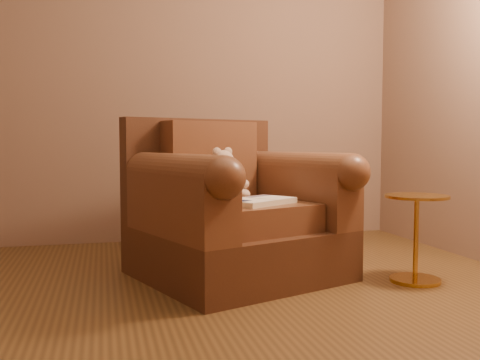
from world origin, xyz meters
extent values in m
plane|color=brown|center=(0.00, 0.00, 0.00)|extent=(4.00, 4.00, 0.00)
cube|color=#846551|center=(0.00, 2.00, 1.35)|extent=(4.00, 0.02, 2.70)
cube|color=#492918|center=(0.34, 0.69, 0.15)|extent=(1.32, 1.29, 0.29)
cube|color=#492918|center=(0.19, 1.11, 0.62)|extent=(1.02, 0.46, 0.65)
cube|color=brown|center=(0.36, 0.65, 0.37)|extent=(0.82, 0.90, 0.16)
cube|color=brown|center=(0.24, 0.98, 0.69)|extent=(0.63, 0.37, 0.47)
cube|color=brown|center=(-0.03, 0.50, 0.46)|extent=(0.50, 0.91, 0.33)
cube|color=brown|center=(0.76, 0.79, 0.46)|extent=(0.50, 0.91, 0.33)
cylinder|color=brown|center=(-0.03, 0.50, 0.63)|extent=(0.50, 0.91, 0.21)
cylinder|color=brown|center=(0.76, 0.79, 0.63)|extent=(0.50, 0.91, 0.21)
ellipsoid|color=#D5B195|center=(0.30, 0.83, 0.54)|extent=(0.19, 0.17, 0.20)
sphere|color=#D5B195|center=(0.29, 0.84, 0.68)|extent=(0.14, 0.14, 0.14)
ellipsoid|color=#D5B195|center=(0.25, 0.82, 0.73)|extent=(0.05, 0.03, 0.05)
ellipsoid|color=#D5B195|center=(0.33, 0.87, 0.73)|extent=(0.05, 0.03, 0.05)
ellipsoid|color=beige|center=(0.33, 0.79, 0.66)|extent=(0.06, 0.04, 0.05)
sphere|color=black|center=(0.34, 0.77, 0.67)|extent=(0.02, 0.02, 0.02)
ellipsoid|color=#D5B195|center=(0.27, 0.72, 0.54)|extent=(0.06, 0.12, 0.06)
ellipsoid|color=#D5B195|center=(0.41, 0.81, 0.54)|extent=(0.06, 0.12, 0.06)
ellipsoid|color=#D5B195|center=(0.32, 0.71, 0.48)|extent=(0.07, 0.12, 0.06)
ellipsoid|color=#D5B195|center=(0.40, 0.76, 0.48)|extent=(0.07, 0.12, 0.06)
cube|color=beige|center=(0.42, 0.51, 0.46)|extent=(0.46, 0.42, 0.03)
cube|color=white|center=(0.34, 0.45, 0.48)|extent=(0.30, 0.31, 0.00)
cube|color=white|center=(0.50, 0.56, 0.48)|extent=(0.30, 0.31, 0.00)
cube|color=beige|center=(0.42, 0.51, 0.48)|extent=(0.14, 0.20, 0.00)
cube|color=#0F1638|center=(0.30, 0.43, 0.48)|extent=(0.10, 0.11, 0.00)
cube|color=slate|center=(0.45, 0.63, 0.48)|extent=(0.18, 0.14, 0.00)
cylinder|color=gold|center=(1.29, 0.33, 0.01)|extent=(0.28, 0.28, 0.02)
cylinder|color=gold|center=(1.29, 0.33, 0.25)|extent=(0.03, 0.03, 0.46)
cylinder|color=gold|center=(1.29, 0.33, 0.49)|extent=(0.35, 0.35, 0.02)
cylinder|color=gold|center=(1.29, 0.33, 0.48)|extent=(0.03, 0.03, 0.02)
camera|label=1|loc=(-0.42, -2.31, 0.79)|focal=40.00mm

